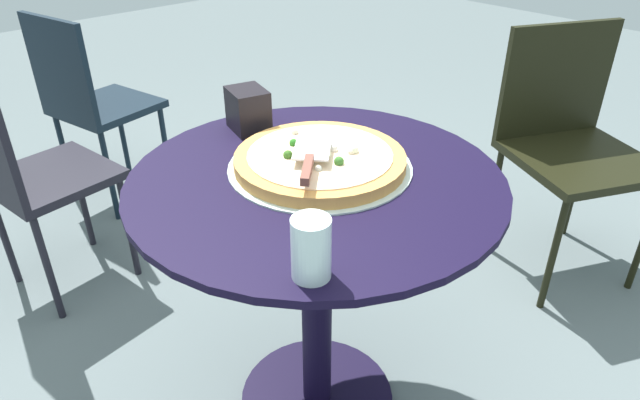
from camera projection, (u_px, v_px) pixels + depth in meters
name	position (u px, v px, depth m)	size (l,w,h in m)	color
ground_plane	(317.00, 398.00, 1.63)	(10.00, 10.00, 0.00)	slate
patio_table	(317.00, 249.00, 1.36)	(0.84, 0.84, 0.73)	black
pizza_on_tray	(320.00, 160.00, 1.29)	(0.42, 0.42, 0.05)	silver
pizza_server	(309.00, 160.00, 1.20)	(0.18, 0.19, 0.02)	silver
drinking_cup	(311.00, 248.00, 0.93)	(0.07, 0.07, 0.11)	silver
napkin_dispenser	(248.00, 110.00, 1.45)	(0.11, 0.09, 0.11)	black
patio_chair_near	(569.00, 134.00, 1.97)	(0.58, 0.58, 0.87)	black
patio_chair_far	(22.00, 160.00, 1.80)	(0.41, 0.41, 0.91)	black
patio_chair_corner	(90.00, 98.00, 2.35)	(0.44, 0.44, 0.84)	black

